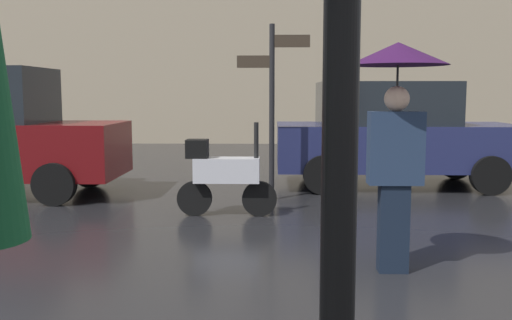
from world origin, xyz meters
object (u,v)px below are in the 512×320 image
at_px(parked_scooter, 223,174).
at_px(parked_car_right, 392,134).
at_px(pedestrian_with_umbrella, 397,103).
at_px(street_signpost, 272,94).

bearing_deg(parked_scooter, parked_car_right, 37.49).
height_order(pedestrian_with_umbrella, parked_scooter, pedestrian_with_umbrella).
bearing_deg(pedestrian_with_umbrella, parked_car_right, -1.31).
distance_m(parked_car_right, street_signpost, 2.58).
distance_m(parked_scooter, street_signpost, 1.70).
height_order(pedestrian_with_umbrella, street_signpost, street_signpost).
bearing_deg(parked_car_right, pedestrian_with_umbrella, -101.96).
bearing_deg(street_signpost, parked_scooter, -118.40).
relative_size(pedestrian_with_umbrella, parked_scooter, 1.56).
xyz_separation_m(parked_scooter, street_signpost, (0.64, 1.18, 1.05)).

